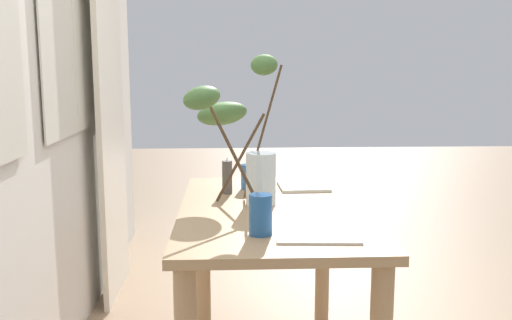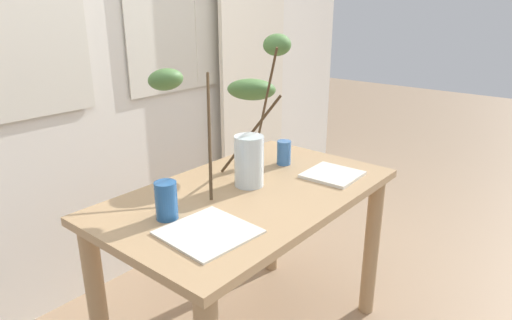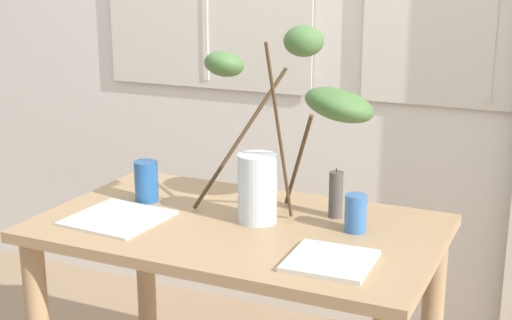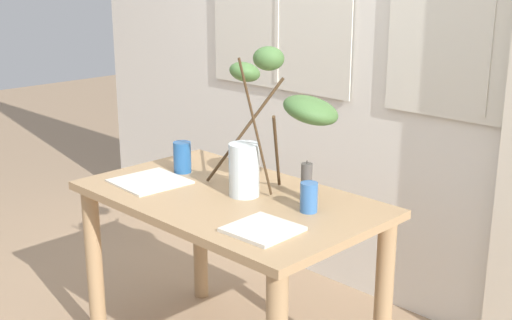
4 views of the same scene
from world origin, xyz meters
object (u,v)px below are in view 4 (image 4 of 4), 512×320
object	(u,v)px
dining_table	(230,229)
vase_with_branches	(273,123)
pillar_candle	(307,182)
plate_square_right	(262,229)
plate_square_left	(150,181)
drinking_glass_blue_left	(182,157)
drinking_glass_blue_right	(309,197)

from	to	relation	value
dining_table	vase_with_branches	bearing A→B (deg)	49.51
dining_table	pillar_candle	xyz separation A→B (m)	(0.25, 0.18, 0.22)
vase_with_branches	plate_square_right	size ratio (longest dim) A/B	3.08
vase_with_branches	plate_square_left	bearing A→B (deg)	-151.34
dining_table	drinking_glass_blue_left	distance (m)	0.44
drinking_glass_blue_right	plate_square_right	distance (m)	0.26
pillar_candle	dining_table	bearing A→B (deg)	-144.81
drinking_glass_blue_right	plate_square_right	bearing A→B (deg)	-87.51
vase_with_branches	plate_square_left	world-z (taller)	vase_with_branches
drinking_glass_blue_right	pillar_candle	world-z (taller)	pillar_candle
drinking_glass_blue_left	pillar_candle	xyz separation A→B (m)	(0.63, 0.11, 0.00)
dining_table	drinking_glass_blue_right	bearing A→B (deg)	13.36
plate_square_right	pillar_candle	world-z (taller)	pillar_candle
drinking_glass_blue_left	dining_table	bearing A→B (deg)	-9.82
plate_square_left	pillar_candle	world-z (taller)	pillar_candle
plate_square_left	dining_table	bearing A→B (deg)	19.36
dining_table	drinking_glass_blue_left	bearing A→B (deg)	170.18
vase_with_branches	drinking_glass_blue_right	world-z (taller)	vase_with_branches
drinking_glass_blue_right	plate_square_right	size ratio (longest dim) A/B	0.51
drinking_glass_blue_left	plate_square_left	world-z (taller)	drinking_glass_blue_left
plate_square_right	vase_with_branches	bearing A→B (deg)	128.77
dining_table	plate_square_right	bearing A→B (deg)	-26.10
dining_table	pillar_candle	size ratio (longest dim) A/B	7.68
drinking_glass_blue_left	vase_with_branches	bearing A→B (deg)	7.82
drinking_glass_blue_left	drinking_glass_blue_right	distance (m)	0.72
dining_table	plate_square_left	bearing A→B (deg)	-160.64
drinking_glass_blue_left	plate_square_left	size ratio (longest dim) A/B	0.50
drinking_glass_blue_right	pillar_candle	distance (m)	0.14
plate_square_left	pillar_candle	xyz separation A→B (m)	(0.61, 0.31, 0.07)
vase_with_branches	drinking_glass_blue_left	world-z (taller)	vase_with_branches
vase_with_branches	pillar_candle	world-z (taller)	vase_with_branches
drinking_glass_blue_left	plate_square_left	xyz separation A→B (m)	(0.01, -0.19, -0.07)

